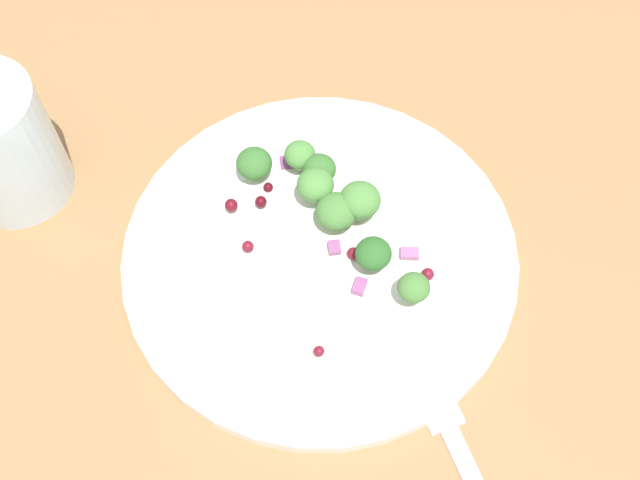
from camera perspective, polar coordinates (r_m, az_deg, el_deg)
name	(u,v)px	position (r cm, az deg, el deg)	size (l,w,h in cm)	color
ground_plane	(321,306)	(54.35, 0.05, -4.96)	(180.00, 180.00, 2.00)	olive
plate	(320,253)	(54.17, 0.00, -0.96)	(27.90, 27.90, 1.70)	white
dressing_pool	(320,250)	(53.78, 0.00, -0.74)	(16.18, 16.18, 0.20)	white
broccoli_floret_0	(300,155)	(56.09, -1.51, 6.34)	(2.31, 2.31, 2.34)	#ADD18E
broccoli_floret_1	(254,164)	(55.96, -4.92, 5.68)	(2.64, 2.64, 2.67)	#ADD18E
broccoli_floret_2	(360,201)	(53.43, 2.99, 2.96)	(2.91, 2.91, 2.95)	#ADD18E
broccoli_floret_3	(319,169)	(55.40, -0.04, 5.29)	(2.42, 2.42, 2.45)	#8EB77A
broccoli_floret_4	(373,254)	(51.63, 3.99, -1.05)	(2.49, 2.49, 2.52)	#9EC684
broccoli_floret_5	(414,288)	(50.56, 6.99, -3.56)	(2.17, 2.17, 2.19)	#8EB77A
broccoli_floret_6	(337,212)	(53.33, 1.24, 2.11)	(2.91, 2.91, 2.94)	#9EC684
broccoli_floret_7	(315,185)	(54.06, -0.35, 4.11)	(2.63, 2.63, 2.67)	#ADD18E
cranberry_0	(268,187)	(56.22, -3.88, 3.94)	(0.73, 0.73, 0.73)	#4C0A14
cranberry_1	(355,254)	(53.11, 2.59, -1.07)	(0.87, 0.87, 0.87)	maroon
cranberry_2	(248,246)	(53.49, -5.39, -0.48)	(0.83, 0.83, 0.83)	maroon
cranberry_3	(231,205)	(55.00, -6.63, 2.60)	(0.94, 0.94, 0.94)	maroon
cranberry_4	(428,274)	(52.60, 8.03, -2.53)	(0.88, 0.88, 0.88)	maroon
cranberry_5	(261,202)	(55.14, -4.43, 2.86)	(0.85, 0.85, 0.85)	#4C0A14
cranberry_6	(319,351)	(49.63, -0.07, -8.28)	(0.72, 0.72, 0.72)	maroon
onion_bit_0	(288,163)	(57.67, -2.42, 5.77)	(1.11, 1.11, 0.36)	#843D75
onion_bit_1	(359,286)	(52.05, 2.96, -3.48)	(0.81, 1.14, 0.58)	#934C84
onion_bit_2	(334,247)	(53.23, 1.08, -0.54)	(0.95, 0.82, 0.45)	#934C84
onion_bit_3	(410,253)	(53.55, 6.69, -0.99)	(1.27, 0.84, 0.42)	#A35B93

